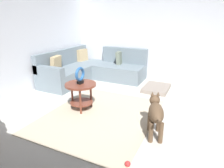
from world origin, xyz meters
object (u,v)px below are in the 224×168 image
(side_table, at_px, (81,90))
(dog_toy_ball, at_px, (128,164))
(sectional_couch, at_px, (91,70))
(torus_sculpture, at_px, (80,75))
(dog, at_px, (156,113))
(dog_bed_mat, at_px, (156,88))

(side_table, distance_m, dog_toy_ball, 1.82)
(sectional_couch, relative_size, torus_sculpture, 6.90)
(side_table, distance_m, dog, 1.55)
(dog, bearing_deg, dog_toy_ball, -116.88)
(sectional_couch, bearing_deg, dog_bed_mat, -90.36)
(dog_toy_ball, bearing_deg, dog_bed_mat, 6.30)
(torus_sculpture, distance_m, dog_bed_mat, 2.16)
(side_table, height_order, torus_sculpture, torus_sculpture)
(dog_bed_mat, bearing_deg, dog, -167.71)
(torus_sculpture, bearing_deg, side_table, 90.00)
(torus_sculpture, bearing_deg, sectional_couch, 25.74)
(side_table, xyz_separation_m, torus_sculpture, (0.00, -0.00, 0.29))
(dog_bed_mat, bearing_deg, side_table, 147.95)
(sectional_couch, distance_m, dog_bed_mat, 1.95)
(dog, bearing_deg, sectional_couch, 121.22)
(sectional_couch, distance_m, torus_sculpture, 1.99)
(torus_sculpture, distance_m, dog_toy_ball, 1.90)
(sectional_couch, distance_m, dog_toy_ball, 3.64)
(side_table, bearing_deg, dog, -99.81)
(torus_sculpture, xyz_separation_m, dog_bed_mat, (1.74, -1.09, -0.67))
(sectional_couch, xyz_separation_m, dog_toy_ball, (-2.85, -2.25, -0.26))
(dog, bearing_deg, dog_bed_mat, 83.89)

